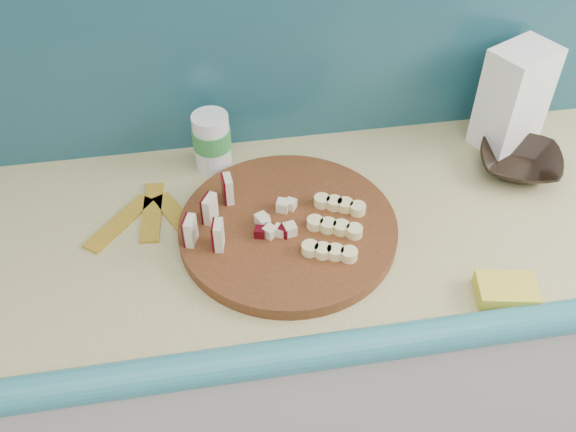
{
  "coord_description": "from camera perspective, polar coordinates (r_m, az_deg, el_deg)",
  "views": [
    {
      "loc": [
        -0.14,
        0.62,
        1.79
      ],
      "look_at": [
        -0.0,
        1.48,
        0.96
      ],
      "focal_mm": 40.0,
      "sensor_mm": 36.0,
      "label": 1
    }
  ],
  "objects": [
    {
      "name": "brown_bowl",
      "position": [
        1.45,
        19.88,
        4.52
      ],
      "size": [
        0.22,
        0.22,
        0.04
      ],
      "primitive_type": "imported",
      "rotation": [
        0.0,
        0.0,
        -0.39
      ],
      "color": "black",
      "rests_on": "kitchen_counter"
    },
    {
      "name": "flour_bag",
      "position": [
        1.47,
        19.44,
        9.89
      ],
      "size": [
        0.16,
        0.15,
        0.23
      ],
      "primitive_type": "cube",
      "rotation": [
        0.0,
        0.0,
        0.46
      ],
      "color": "white",
      "rests_on": "kitchen_counter"
    },
    {
      "name": "banana_slices",
      "position": [
        1.2,
        4.19,
        -0.99
      ],
      "size": [
        0.15,
        0.18,
        0.02
      ],
      "color": "#F1E293",
      "rests_on": "cutting_board"
    },
    {
      "name": "cutting_board",
      "position": [
        1.23,
        0.0,
        -1.11
      ],
      "size": [
        0.54,
        0.54,
        0.03
      ],
      "primitive_type": "cylinder",
      "rotation": [
        0.0,
        0.0,
        -0.38
      ],
      "color": "#42230E",
      "rests_on": "kitchen_counter"
    },
    {
      "name": "banana_peel",
      "position": [
        1.29,
        -12.13,
        -0.19
      ],
      "size": [
        0.24,
        0.2,
        0.01
      ],
      "rotation": [
        0.0,
        0.0,
        -0.26
      ],
      "color": "gold",
      "rests_on": "kitchen_counter"
    },
    {
      "name": "backsplash",
      "position": [
        1.35,
        2.17,
        16.03
      ],
      "size": [
        2.2,
        0.02,
        0.5
      ],
      "primitive_type": "cube",
      "color": "teal",
      "rests_on": "kitchen_counter"
    },
    {
      "name": "apple_wedges",
      "position": [
        1.2,
        -6.83,
        0.07
      ],
      "size": [
        0.11,
        0.16,
        0.06
      ],
      "color": "beige",
      "rests_on": "cutting_board"
    },
    {
      "name": "kitchen_counter",
      "position": [
        1.62,
        3.5,
        -11.86
      ],
      "size": [
        2.2,
        0.63,
        0.91
      ],
      "color": "beige",
      "rests_on": "ground"
    },
    {
      "name": "sponge",
      "position": [
        1.18,
        18.82,
        -6.32
      ],
      "size": [
        0.11,
        0.09,
        0.03
      ],
      "primitive_type": "cube",
      "rotation": [
        0.0,
        0.0,
        -0.2
      ],
      "color": "gold",
      "rests_on": "kitchen_counter"
    },
    {
      "name": "canister",
      "position": [
        1.35,
        -6.78,
        6.66
      ],
      "size": [
        0.08,
        0.08,
        0.13
      ],
      "rotation": [
        0.0,
        0.0,
        -0.0
      ],
      "color": "silver",
      "rests_on": "kitchen_counter"
    },
    {
      "name": "apple_chunks",
      "position": [
        1.21,
        -1.18,
        -0.18
      ],
      "size": [
        0.06,
        0.07,
        0.02
      ],
      "color": "beige",
      "rests_on": "cutting_board"
    }
  ]
}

